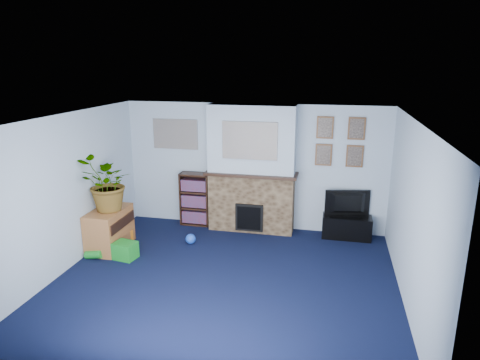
% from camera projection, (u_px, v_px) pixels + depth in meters
% --- Properties ---
extents(floor, '(5.00, 4.50, 0.01)m').
position_uv_depth(floor, '(225.00, 280.00, 6.36)').
color(floor, black).
rests_on(floor, ground).
extents(ceiling, '(5.00, 4.50, 0.01)m').
position_uv_depth(ceiling, '(224.00, 119.00, 5.72)').
color(ceiling, white).
rests_on(ceiling, wall_back).
extents(wall_back, '(5.00, 0.04, 2.40)m').
position_uv_depth(wall_back, '(254.00, 167.00, 8.16)').
color(wall_back, silver).
rests_on(wall_back, ground).
extents(wall_front, '(5.00, 0.04, 2.40)m').
position_uv_depth(wall_front, '(164.00, 281.00, 3.92)').
color(wall_front, silver).
rests_on(wall_front, ground).
extents(wall_left, '(0.04, 4.50, 2.40)m').
position_uv_depth(wall_left, '(67.00, 193.00, 6.55)').
color(wall_left, silver).
rests_on(wall_left, ground).
extents(wall_right, '(0.04, 4.50, 2.40)m').
position_uv_depth(wall_right, '(412.00, 217.00, 5.53)').
color(wall_right, silver).
rests_on(wall_right, ground).
extents(chimney_breast, '(1.72, 0.50, 2.40)m').
position_uv_depth(chimney_breast, '(252.00, 170.00, 7.97)').
color(chimney_breast, brown).
rests_on(chimney_breast, ground).
extents(collage_main, '(1.00, 0.03, 0.68)m').
position_uv_depth(collage_main, '(250.00, 141.00, 7.61)').
color(collage_main, gray).
rests_on(collage_main, chimney_breast).
extents(collage_left, '(0.90, 0.03, 0.58)m').
position_uv_depth(collage_left, '(175.00, 134.00, 8.31)').
color(collage_left, gray).
rests_on(collage_left, wall_back).
extents(portrait_tl, '(0.30, 0.03, 0.40)m').
position_uv_depth(portrait_tl, '(325.00, 128.00, 7.66)').
color(portrait_tl, brown).
rests_on(portrait_tl, wall_back).
extents(portrait_tr, '(0.30, 0.03, 0.40)m').
position_uv_depth(portrait_tr, '(357.00, 128.00, 7.55)').
color(portrait_tr, brown).
rests_on(portrait_tr, wall_back).
extents(portrait_bl, '(0.30, 0.03, 0.40)m').
position_uv_depth(portrait_bl, '(324.00, 155.00, 7.80)').
color(portrait_bl, brown).
rests_on(portrait_bl, wall_back).
extents(portrait_br, '(0.30, 0.03, 0.40)m').
position_uv_depth(portrait_br, '(355.00, 156.00, 7.68)').
color(portrait_br, brown).
rests_on(portrait_br, wall_back).
extents(tv_stand, '(0.88, 0.37, 0.42)m').
position_uv_depth(tv_stand, '(347.00, 226.00, 7.85)').
color(tv_stand, black).
rests_on(tv_stand, ground).
extents(television, '(0.82, 0.27, 0.47)m').
position_uv_depth(television, '(348.00, 204.00, 7.75)').
color(television, black).
rests_on(television, tv_stand).
extents(bookshelf, '(0.58, 0.28, 1.05)m').
position_uv_depth(bookshelf, '(195.00, 200.00, 8.44)').
color(bookshelf, black).
rests_on(bookshelf, ground).
extents(sideboard, '(0.50, 0.90, 0.70)m').
position_uv_depth(sideboard, '(110.00, 229.00, 7.38)').
color(sideboard, '#9E6132').
rests_on(sideboard, ground).
extents(potted_plant, '(0.85, 0.95, 0.96)m').
position_uv_depth(potted_plant, '(107.00, 184.00, 7.11)').
color(potted_plant, '#26661E').
rests_on(potted_plant, sideboard).
extents(mantel_clock, '(0.10, 0.06, 0.15)m').
position_uv_depth(mantel_clock, '(251.00, 169.00, 7.92)').
color(mantel_clock, gold).
rests_on(mantel_clock, chimney_breast).
extents(mantel_candle, '(0.05, 0.05, 0.17)m').
position_uv_depth(mantel_candle, '(266.00, 169.00, 7.86)').
color(mantel_candle, '#B2BFC6').
rests_on(mantel_candle, chimney_breast).
extents(mantel_teddy, '(0.12, 0.12, 0.12)m').
position_uv_depth(mantel_teddy, '(224.00, 168.00, 8.03)').
color(mantel_teddy, gray).
rests_on(mantel_teddy, chimney_breast).
extents(mantel_can, '(0.06, 0.06, 0.12)m').
position_uv_depth(mantel_can, '(290.00, 172.00, 7.77)').
color(mantel_can, orange).
rests_on(mantel_can, chimney_breast).
extents(green_crate, '(0.39, 0.34, 0.28)m').
position_uv_depth(green_crate, '(125.00, 250.00, 7.04)').
color(green_crate, '#198C26').
rests_on(green_crate, ground).
extents(toy_ball, '(0.18, 0.18, 0.18)m').
position_uv_depth(toy_ball, '(191.00, 239.00, 7.62)').
color(toy_ball, blue).
rests_on(toy_ball, ground).
extents(toy_block, '(0.23, 0.23, 0.22)m').
position_uv_depth(toy_block, '(126.00, 237.00, 7.67)').
color(toy_block, orange).
rests_on(toy_block, ground).
extents(toy_tube, '(0.30, 0.13, 0.17)m').
position_uv_depth(toy_tube, '(94.00, 255.00, 7.04)').
color(toy_tube, '#198C26').
rests_on(toy_tube, ground).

